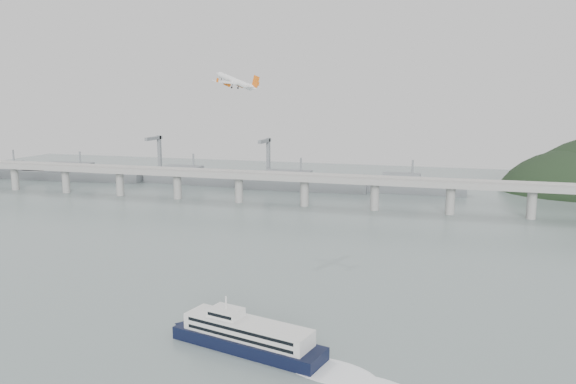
% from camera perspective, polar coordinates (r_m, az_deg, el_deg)
% --- Properties ---
extents(ground, '(900.00, 900.00, 0.00)m').
position_cam_1_polar(ground, '(209.01, -4.32, -12.31)').
color(ground, slate).
rests_on(ground, ground).
extents(bridge, '(800.00, 22.00, 23.90)m').
position_cam_1_polar(bridge, '(392.08, 5.78, 0.87)').
color(bridge, gray).
rests_on(bridge, ground).
extents(distant_fleet, '(453.00, 60.90, 40.00)m').
position_cam_1_polar(distant_fleet, '(504.38, -10.33, 1.47)').
color(distant_fleet, slate).
rests_on(distant_fleet, ground).
extents(ferry, '(82.91, 29.64, 15.87)m').
position_cam_1_polar(ferry, '(181.62, -4.12, -14.38)').
color(ferry, black).
rests_on(ferry, ground).
extents(airliner, '(31.64, 29.87, 12.37)m').
position_cam_1_polar(airliner, '(308.80, -5.29, 11.09)').
color(airliner, white).
rests_on(airliner, ground).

